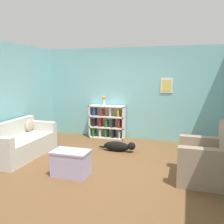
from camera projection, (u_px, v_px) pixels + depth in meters
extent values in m
plane|color=brown|center=(106.00, 164.00, 5.22)|extent=(14.00, 14.00, 0.00)
cube|color=#7AB7BC|center=(131.00, 94.00, 7.14)|extent=(5.60, 0.10, 2.60)
cube|color=silver|center=(167.00, 86.00, 6.76)|extent=(0.32, 0.02, 0.40)
cube|color=#DBBC56|center=(167.00, 86.00, 6.74)|extent=(0.24, 0.01, 0.32)
cube|color=#7AB7BC|center=(2.00, 99.00, 5.76)|extent=(0.10, 5.00, 2.60)
cube|color=beige|center=(22.00, 147.00, 5.69)|extent=(0.81, 1.77, 0.43)
cube|color=beige|center=(9.00, 129.00, 5.72)|extent=(0.16, 1.77, 0.36)
cube|color=beige|center=(41.00, 126.00, 6.39)|extent=(0.81, 0.16, 0.23)
ellipsoid|color=tan|center=(30.00, 125.00, 6.27)|extent=(0.14, 0.31, 0.31)
cube|color=silver|center=(91.00, 121.00, 7.40)|extent=(0.04, 0.30, 0.96)
cube|color=silver|center=(124.00, 123.00, 7.11)|extent=(0.04, 0.30, 0.96)
cube|color=silver|center=(109.00, 121.00, 7.39)|extent=(1.05, 0.02, 0.96)
cube|color=silver|center=(107.00, 137.00, 7.33)|extent=(1.05, 0.30, 0.04)
cube|color=silver|center=(107.00, 127.00, 7.28)|extent=(1.05, 0.30, 0.04)
cube|color=silver|center=(107.00, 116.00, 7.23)|extent=(1.05, 0.30, 0.04)
cube|color=silver|center=(107.00, 106.00, 7.18)|extent=(1.05, 0.30, 0.04)
cube|color=#287A3D|center=(95.00, 132.00, 7.41)|extent=(0.05, 0.22, 0.26)
cube|color=black|center=(95.00, 122.00, 7.36)|extent=(0.04, 0.22, 0.21)
cube|color=#234C9E|center=(95.00, 112.00, 7.30)|extent=(0.05, 0.22, 0.21)
cube|color=silver|center=(101.00, 133.00, 7.35)|extent=(0.05, 0.22, 0.22)
cube|color=#B22823|center=(101.00, 122.00, 7.30)|extent=(0.03, 0.22, 0.23)
cube|color=#B22823|center=(103.00, 112.00, 7.23)|extent=(0.03, 0.22, 0.21)
cube|color=#287A3D|center=(107.00, 133.00, 7.30)|extent=(0.03, 0.22, 0.26)
cube|color=#287A3D|center=(107.00, 124.00, 7.25)|extent=(0.04, 0.22, 0.19)
cube|color=silver|center=(111.00, 112.00, 7.16)|extent=(0.03, 0.22, 0.25)
cube|color=black|center=(114.00, 134.00, 7.24)|extent=(0.05, 0.22, 0.26)
cube|color=black|center=(113.00, 123.00, 7.19)|extent=(0.03, 0.22, 0.24)
cube|color=gold|center=(119.00, 113.00, 7.10)|extent=(0.04, 0.22, 0.19)
cube|color=silver|center=(120.00, 134.00, 7.18)|extent=(0.03, 0.22, 0.23)
cube|color=#B22823|center=(120.00, 123.00, 7.14)|extent=(0.03, 0.22, 0.24)
cube|color=gray|center=(204.00, 167.00, 4.43)|extent=(0.88, 0.96, 0.48)
cube|color=gray|center=(206.00, 155.00, 4.00)|extent=(0.88, 0.18, 0.22)
cube|color=gray|center=(204.00, 142.00, 4.74)|extent=(0.88, 0.18, 0.22)
cube|color=#ADA3CC|center=(71.00, 163.00, 4.63)|extent=(0.66, 0.40, 0.48)
cube|color=#BBB0DC|center=(71.00, 152.00, 4.60)|extent=(0.69, 0.43, 0.03)
ellipsoid|color=black|center=(117.00, 146.00, 6.08)|extent=(0.65, 0.22, 0.24)
sphere|color=black|center=(132.00, 146.00, 5.97)|extent=(0.19, 0.19, 0.19)
ellipsoid|color=black|center=(103.00, 147.00, 6.24)|extent=(0.20, 0.05, 0.05)
cylinder|color=silver|center=(104.00, 102.00, 7.19)|extent=(0.09, 0.09, 0.17)
sphere|color=orange|center=(104.00, 98.00, 7.17)|extent=(0.11, 0.11, 0.11)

